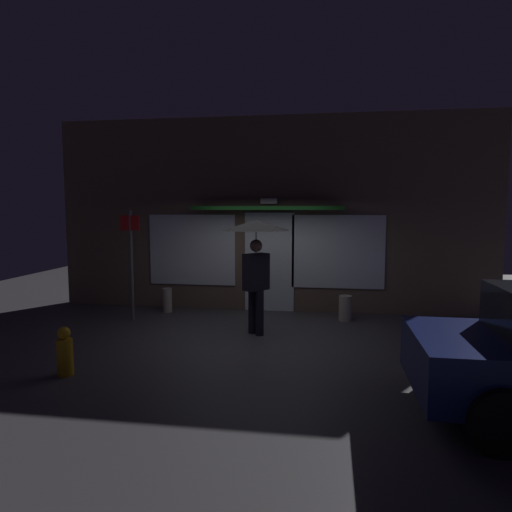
# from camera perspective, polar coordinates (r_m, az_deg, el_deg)

# --- Properties ---
(ground_plane) EXTENTS (18.00, 18.00, 0.00)m
(ground_plane) POSITION_cam_1_polar(r_m,az_deg,el_deg) (8.15, -0.23, -10.25)
(ground_plane) COLOR #423F44
(building_facade) EXTENTS (9.78, 1.00, 4.31)m
(building_facade) POSITION_cam_1_polar(r_m,az_deg,el_deg) (10.15, 1.81, 5.13)
(building_facade) COLOR brown
(building_facade) RESTS_ON ground
(person_with_umbrella) EXTENTS (1.21, 1.21, 2.08)m
(person_with_umbrella) POSITION_cam_1_polar(r_m,az_deg,el_deg) (8.07, -0.01, 1.64)
(person_with_umbrella) COLOR black
(person_with_umbrella) RESTS_ON ground
(street_sign_post) EXTENTS (0.40, 0.07, 2.25)m
(street_sign_post) POSITION_cam_1_polar(r_m,az_deg,el_deg) (9.50, -15.51, -0.28)
(street_sign_post) COLOR #595B60
(street_sign_post) RESTS_ON ground
(sidewalk_bollard) EXTENTS (0.26, 0.26, 0.52)m
(sidewalk_bollard) POSITION_cam_1_polar(r_m,az_deg,el_deg) (9.46, 11.23, -6.48)
(sidewalk_bollard) COLOR #B2A899
(sidewalk_bollard) RESTS_ON ground
(sidewalk_bollard_2) EXTENTS (0.21, 0.21, 0.53)m
(sidewalk_bollard_2) POSITION_cam_1_polar(r_m,az_deg,el_deg) (10.22, -11.16, -5.51)
(sidewalk_bollard_2) COLOR #B2A899
(sidewalk_bollard_2) RESTS_ON ground
(fire_hydrant) EXTENTS (0.21, 0.21, 0.68)m
(fire_hydrant) POSITION_cam_1_polar(r_m,az_deg,el_deg) (6.83, -23.02, -11.20)
(fire_hydrant) COLOR gold
(fire_hydrant) RESTS_ON ground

